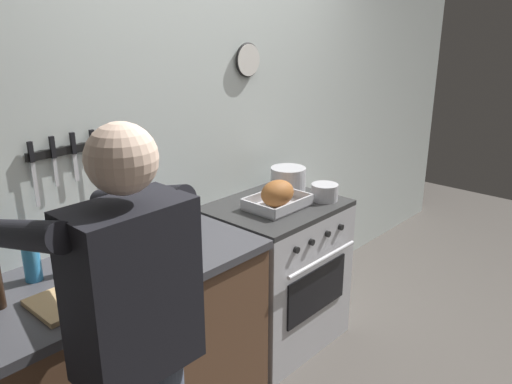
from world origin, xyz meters
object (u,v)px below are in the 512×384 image
(roasting_pan, at_px, (277,196))
(stove, at_px, (275,273))
(cutting_board, at_px, (80,296))
(bottle_dish_soap, at_px, (31,257))
(stock_pot, at_px, (288,180))
(saucepan, at_px, (325,192))
(person_cook, at_px, (133,339))
(bottle_hot_sauce, at_px, (64,257))

(roasting_pan, bearing_deg, stove, 46.86)
(cutting_board, bearing_deg, bottle_dish_soap, 100.82)
(roasting_pan, relative_size, bottle_dish_soap, 1.40)
(stove, xyz_separation_m, cutting_board, (-1.32, -0.12, 0.46))
(roasting_pan, xyz_separation_m, stock_pot, (0.25, 0.12, 0.01))
(roasting_pan, xyz_separation_m, bottle_dish_soap, (-1.34, 0.19, 0.03))
(stove, height_order, saucepan, saucepan)
(saucepan, bearing_deg, stove, 147.56)
(person_cook, bearing_deg, bottle_hot_sauce, -15.73)
(cutting_board, xyz_separation_m, bottle_hot_sauce, (0.06, 0.23, 0.07))
(person_cook, distance_m, stock_pot, 1.73)
(cutting_board, bearing_deg, stove, 5.31)
(stove, height_order, cutting_board, cutting_board)
(stock_pot, xyz_separation_m, bottle_hot_sauce, (-1.47, 0.02, -0.00))
(stove, bearing_deg, cutting_board, -174.69)
(person_cook, relative_size, roasting_pan, 4.72)
(stock_pot, height_order, cutting_board, stock_pot)
(roasting_pan, height_order, stock_pot, roasting_pan)
(stove, distance_m, saucepan, 0.58)
(roasting_pan, bearing_deg, cutting_board, -176.31)
(bottle_dish_soap, xyz_separation_m, bottle_hot_sauce, (0.11, -0.05, -0.03))
(stove, distance_m, cutting_board, 1.41)
(roasting_pan, relative_size, bottle_hot_sauce, 1.89)
(stove, xyz_separation_m, bottle_hot_sauce, (-1.26, 0.11, 0.53))
(person_cook, distance_m, cutting_board, 0.45)
(stove, distance_m, bottle_hot_sauce, 1.37)
(person_cook, bearing_deg, stock_pot, -72.98)
(saucepan, bearing_deg, cutting_board, 178.57)
(roasting_pan, xyz_separation_m, saucepan, (0.29, -0.12, -0.02))
(person_cook, bearing_deg, cutting_board, -13.37)
(stock_pot, xyz_separation_m, bottle_dish_soap, (-1.59, 0.07, 0.02))
(cutting_board, height_order, bottle_hot_sauce, bottle_hot_sauce)
(bottle_dish_soap, relative_size, bottle_hot_sauce, 1.35)
(stock_pot, relative_size, bottle_hot_sauce, 1.17)
(stove, height_order, bottle_dish_soap, bottle_dish_soap)
(cutting_board, distance_m, bottle_hot_sauce, 0.25)
(stock_pot, relative_size, saucepan, 1.36)
(person_cook, height_order, cutting_board, person_cook)
(bottle_dish_soap, bearing_deg, stock_pot, -2.43)
(roasting_pan, bearing_deg, person_cook, -158.56)
(stove, distance_m, bottle_dish_soap, 1.49)
(stock_pot, bearing_deg, bottle_dish_soap, 177.57)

